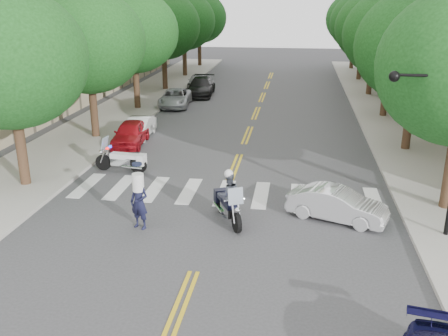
% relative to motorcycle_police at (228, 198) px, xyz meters
% --- Properties ---
extents(ground, '(140.00, 140.00, 0.00)m').
position_rel_motorcycle_police_xyz_m(ground, '(-0.52, -3.79, -0.91)').
color(ground, '#38383A').
rests_on(ground, ground).
extents(sidewalk_left, '(5.00, 60.00, 0.15)m').
position_rel_motorcycle_police_xyz_m(sidewalk_left, '(-10.02, 18.21, -0.84)').
color(sidewalk_left, '#9E9991').
rests_on(sidewalk_left, ground).
extents(sidewalk_right, '(5.00, 60.00, 0.15)m').
position_rel_motorcycle_police_xyz_m(sidewalk_right, '(8.98, 18.21, -0.84)').
color(sidewalk_right, '#9E9991').
rests_on(sidewalk_right, ground).
extents(tree_l_0, '(6.40, 6.40, 8.45)m').
position_rel_motorcycle_police_xyz_m(tree_l_0, '(-9.32, 2.21, 4.64)').
color(tree_l_0, '#382316').
rests_on(tree_l_0, ground).
extents(tree_l_1, '(6.40, 6.40, 8.45)m').
position_rel_motorcycle_police_xyz_m(tree_l_1, '(-9.32, 10.21, 4.64)').
color(tree_l_1, '#382316').
rests_on(tree_l_1, ground).
extents(tree_l_2, '(6.40, 6.40, 8.45)m').
position_rel_motorcycle_police_xyz_m(tree_l_2, '(-9.32, 18.21, 4.64)').
color(tree_l_2, '#382316').
rests_on(tree_l_2, ground).
extents(tree_l_3, '(6.40, 6.40, 8.45)m').
position_rel_motorcycle_police_xyz_m(tree_l_3, '(-9.32, 26.21, 4.64)').
color(tree_l_3, '#382316').
rests_on(tree_l_3, ground).
extents(tree_l_4, '(6.40, 6.40, 8.45)m').
position_rel_motorcycle_police_xyz_m(tree_l_4, '(-9.32, 34.21, 4.64)').
color(tree_l_4, '#382316').
rests_on(tree_l_4, ground).
extents(tree_l_5, '(6.40, 6.40, 8.45)m').
position_rel_motorcycle_police_xyz_m(tree_l_5, '(-9.32, 42.21, 4.64)').
color(tree_l_5, '#382316').
rests_on(tree_l_5, ground).
extents(tree_r_1, '(6.40, 6.40, 8.45)m').
position_rel_motorcycle_police_xyz_m(tree_r_1, '(8.28, 10.21, 4.64)').
color(tree_r_1, '#382316').
rests_on(tree_r_1, ground).
extents(tree_r_2, '(6.40, 6.40, 8.45)m').
position_rel_motorcycle_police_xyz_m(tree_r_2, '(8.28, 18.21, 4.64)').
color(tree_r_2, '#382316').
rests_on(tree_r_2, ground).
extents(tree_r_3, '(6.40, 6.40, 8.45)m').
position_rel_motorcycle_police_xyz_m(tree_r_3, '(8.28, 26.21, 4.64)').
color(tree_r_3, '#382316').
rests_on(tree_r_3, ground).
extents(tree_r_4, '(6.40, 6.40, 8.45)m').
position_rel_motorcycle_police_xyz_m(tree_r_4, '(8.28, 34.21, 4.64)').
color(tree_r_4, '#382316').
rests_on(tree_r_4, ground).
extents(tree_r_5, '(6.40, 6.40, 8.45)m').
position_rel_motorcycle_police_xyz_m(tree_r_5, '(8.28, 42.21, 4.64)').
color(tree_r_5, '#382316').
rests_on(tree_r_5, ground).
extents(traffic_signal_pole, '(2.82, 0.42, 6.00)m').
position_rel_motorcycle_police_xyz_m(traffic_signal_pole, '(7.20, -0.29, 2.81)').
color(traffic_signal_pole, black).
rests_on(traffic_signal_pole, ground).
extents(motorcycle_police, '(1.37, 2.36, 2.05)m').
position_rel_motorcycle_police_xyz_m(motorcycle_police, '(0.00, 0.00, 0.00)').
color(motorcycle_police, black).
rests_on(motorcycle_police, ground).
extents(motorcycle_parked, '(2.60, 0.75, 1.68)m').
position_rel_motorcycle_police_xyz_m(motorcycle_parked, '(-5.60, 4.69, -0.33)').
color(motorcycle_parked, black).
rests_on(motorcycle_parked, ground).
extents(officer_standing, '(0.85, 0.70, 2.00)m').
position_rel_motorcycle_police_xyz_m(officer_standing, '(-3.06, -1.05, 0.09)').
color(officer_standing, black).
rests_on(officer_standing, ground).
extents(convertible, '(3.92, 2.51, 1.22)m').
position_rel_motorcycle_police_xyz_m(convertible, '(4.01, 0.71, -0.30)').
color(convertible, white).
rests_on(convertible, ground).
extents(parked_car_a, '(1.96, 4.12, 1.36)m').
position_rel_motorcycle_police_xyz_m(parked_car_a, '(-6.82, 9.16, -0.23)').
color(parked_car_a, '#AC121C').
rests_on(parked_car_a, ground).
extents(parked_car_b, '(1.35, 3.67, 1.20)m').
position_rel_motorcycle_police_xyz_m(parked_car_b, '(-6.82, 10.71, -0.31)').
color(parked_car_b, white).
rests_on(parked_car_b, ground).
extents(parked_car_c, '(2.54, 4.77, 1.28)m').
position_rel_motorcycle_police_xyz_m(parked_car_c, '(-6.82, 19.71, -0.27)').
color(parked_car_c, '#B7B9BF').
rests_on(parked_car_c, ground).
extents(parked_car_d, '(2.39, 5.23, 1.48)m').
position_rel_motorcycle_police_xyz_m(parked_car_d, '(-5.72, 24.34, -0.17)').
color(parked_car_d, black).
rests_on(parked_car_d, ground).
extents(parked_car_e, '(1.64, 3.62, 1.21)m').
position_rel_motorcycle_police_xyz_m(parked_car_e, '(-6.82, 27.98, -0.31)').
color(parked_car_e, '#A7A6AC').
rests_on(parked_car_e, ground).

